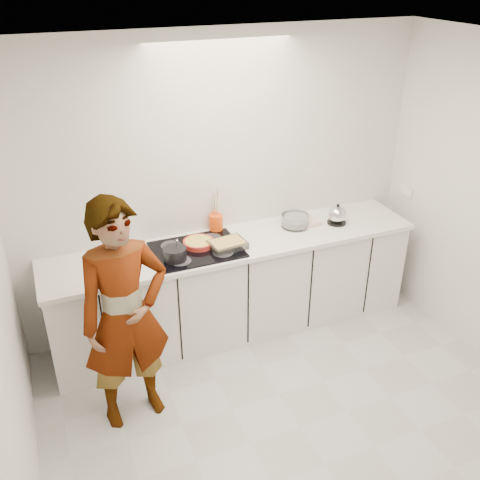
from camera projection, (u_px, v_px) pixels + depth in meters
name	position (u px, v px, depth m)	size (l,w,h in m)	color
floor	(300.00, 427.00, 3.92)	(3.60, 3.20, 0.00)	#BBBBBB
ceiling	(327.00, 58.00, 2.70)	(3.60, 3.20, 0.00)	white
wall_back	(221.00, 186.00, 4.62)	(3.60, 0.00, 2.60)	silver
base_cabinets	(235.00, 289.00, 4.76)	(3.20, 0.58, 0.87)	silver
countertop	(235.00, 244.00, 4.55)	(3.24, 0.64, 0.04)	white
hob	(197.00, 250.00, 4.40)	(0.72, 0.54, 0.01)	black
tart_dish	(199.00, 243.00, 4.45)	(0.32, 0.32, 0.04)	#B42B21
saucepan	(175.00, 254.00, 4.22)	(0.22, 0.22, 0.18)	black
baking_dish	(227.00, 244.00, 4.41)	(0.32, 0.25, 0.06)	silver
mixing_bowl	(295.00, 221.00, 4.78)	(0.31, 0.31, 0.11)	silver
tea_towel	(307.00, 223.00, 4.83)	(0.22, 0.16, 0.04)	white
kettle	(337.00, 215.00, 4.82)	(0.17, 0.17, 0.19)	black
utensil_crock	(216.00, 223.00, 4.69)	(0.12, 0.12, 0.15)	#FC4C0C
cook	(125.00, 316.00, 3.66)	(0.64, 0.42, 1.75)	silver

